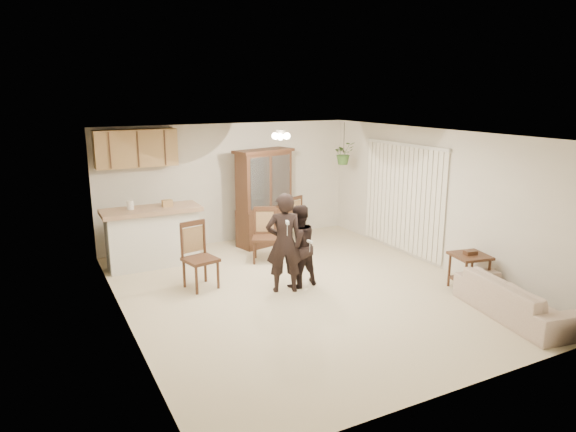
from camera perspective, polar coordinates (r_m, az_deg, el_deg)
name	(u,v)px	position (r m, az deg, el deg)	size (l,w,h in m)	color
floor	(303,291)	(8.38, 1.71, -8.28)	(6.50, 6.50, 0.00)	beige
ceiling	(304,135)	(7.80, 1.84, 9.01)	(5.50, 6.50, 0.02)	silver
wall_back	(229,183)	(10.90, -6.57, 3.62)	(5.50, 0.02, 2.50)	beige
wall_front	(459,282)	(5.51, 18.51, -7.01)	(5.50, 0.02, 2.50)	beige
wall_left	(122,238)	(7.12, -17.98, -2.33)	(0.02, 6.50, 2.50)	beige
wall_right	(437,199)	(9.61, 16.27, 1.82)	(0.02, 6.50, 2.50)	beige
breakfast_bar	(153,239)	(9.71, -14.78, -2.53)	(1.60, 0.55, 1.00)	silver
bar_top	(151,210)	(9.57, -14.98, 0.63)	(1.75, 0.70, 0.08)	tan
upper_cabinets	(136,148)	(10.10, -16.53, 7.23)	(1.50, 0.34, 0.70)	olive
vertical_blinds	(403,198)	(10.27, 12.62, 1.91)	(0.06, 2.30, 2.10)	white
ceiling_fixture	(281,135)	(8.96, -0.81, 8.98)	(0.36, 0.36, 0.20)	#FFE4BF
hanging_plant	(344,153)	(11.10, 6.20, 6.94)	(0.43, 0.37, 0.48)	#375F26
plant_cord	(344,138)	(11.07, 6.25, 8.62)	(0.01, 0.01, 0.65)	black
sofa	(516,292)	(8.02, 23.99, -7.76)	(1.87, 0.73, 0.73)	beige
adult	(284,237)	(8.08, -0.43, -2.36)	(0.66, 0.43, 1.80)	black
child	(298,247)	(8.37, 1.12, -3.42)	(0.66, 0.51, 1.35)	black
china_hutch	(264,198)	(10.62, -2.67, 1.98)	(1.35, 0.79, 2.00)	#361E13
side_table	(469,271)	(8.82, 19.45, -5.81)	(0.63, 0.63, 0.66)	#361E13
chair_bar	(201,270)	(8.51, -9.66, -5.92)	(0.58, 0.58, 1.09)	#361E13
chair_hutch_left	(265,247)	(9.69, -2.63, -3.42)	(0.61, 0.61, 1.02)	#361E13
chair_hutch_right	(290,226)	(11.26, 0.20, -1.08)	(0.55, 0.55, 0.95)	#361E13
controller_adult	(287,222)	(7.64, -0.08, -0.72)	(0.04, 0.14, 0.04)	white
controller_child	(310,242)	(8.07, 2.44, -2.85)	(0.04, 0.12, 0.04)	white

